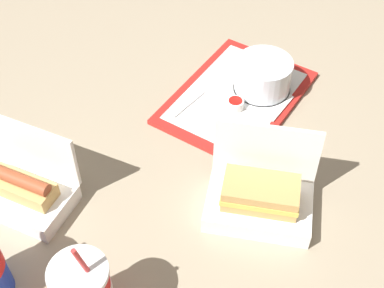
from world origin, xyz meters
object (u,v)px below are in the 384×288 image
object	(u,v)px
cake_container	(263,77)
clamshell_hotdog_right	(23,188)
ketchup_cup	(235,104)
plastic_fork	(188,104)
clamshell_sandwich_left	(260,196)
food_tray	(236,97)

from	to	relation	value
cake_container	clamshell_hotdog_right	world-z (taller)	clamshell_hotdog_right
ketchup_cup	clamshell_hotdog_right	distance (m)	0.51
ketchup_cup	clamshell_hotdog_right	bearing A→B (deg)	160.74
cake_container	plastic_fork	size ratio (longest dim) A/B	1.24
cake_container	clamshell_sandwich_left	size ratio (longest dim) A/B	0.55
food_tray	plastic_fork	world-z (taller)	plastic_fork
food_tray	clamshell_hotdog_right	size ratio (longest dim) A/B	1.77
clamshell_sandwich_left	plastic_fork	bearing A→B (deg)	66.21
plastic_fork	clamshell_sandwich_left	xyz separation A→B (m)	(-0.13, -0.30, 0.03)
cake_container	clamshell_sandwich_left	world-z (taller)	clamshell_sandwich_left
cake_container	clamshell_sandwich_left	xyz separation A→B (m)	(-0.29, -0.20, -0.01)
plastic_fork	clamshell_hotdog_right	xyz separation A→B (m)	(-0.41, 0.07, 0.02)
clamshell_sandwich_left	cake_container	bearing A→B (deg)	34.26
plastic_fork	clamshell_sandwich_left	size ratio (longest dim) A/B	0.44
food_tray	clamshell_hotdog_right	world-z (taller)	clamshell_hotdog_right
food_tray	ketchup_cup	xyz separation A→B (m)	(-0.04, -0.02, 0.02)
ketchup_cup	cake_container	bearing A→B (deg)	-5.13
ketchup_cup	clamshell_hotdog_right	world-z (taller)	clamshell_hotdog_right
food_tray	cake_container	xyz separation A→B (m)	(0.06, -0.03, 0.05)
ketchup_cup	clamshell_sandwich_left	xyz separation A→B (m)	(-0.19, -0.20, 0.02)
cake_container	clamshell_sandwich_left	bearing A→B (deg)	-145.74
plastic_fork	clamshell_hotdog_right	size ratio (longest dim) A/B	0.49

